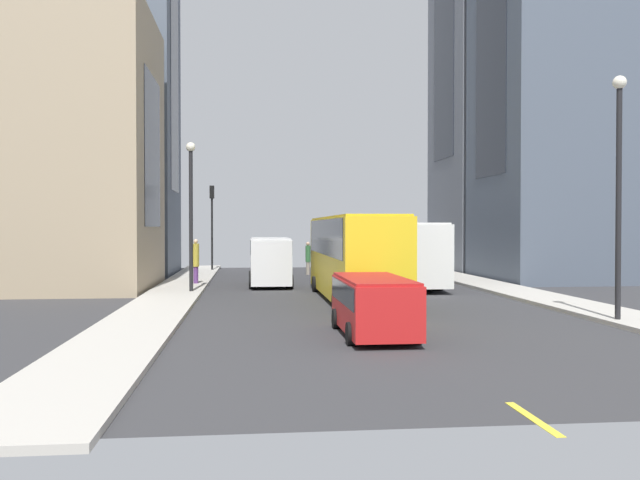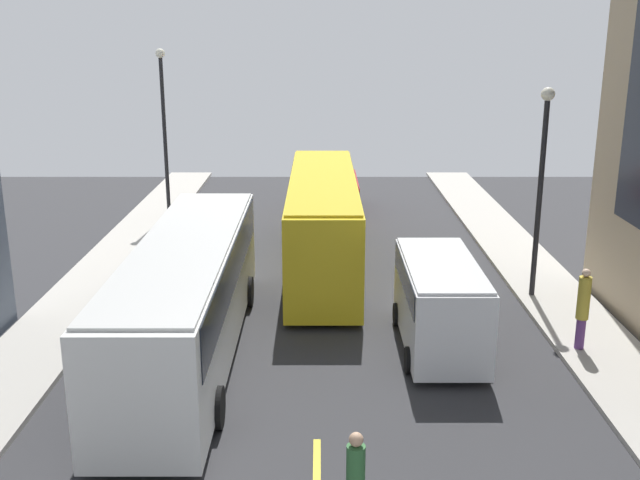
# 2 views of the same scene
# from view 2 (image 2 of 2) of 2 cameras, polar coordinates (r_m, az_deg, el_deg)

# --- Properties ---
(ground_plane) EXTENTS (42.65, 42.65, 0.00)m
(ground_plane) POSITION_cam_2_polar(r_m,az_deg,el_deg) (25.88, 0.05, -4.18)
(ground_plane) COLOR #333335
(sidewalk_west) EXTENTS (2.54, 44.00, 0.15)m
(sidewalk_west) POSITION_cam_2_polar(r_m,az_deg,el_deg) (27.10, -17.28, -3.82)
(sidewalk_west) COLOR #B2ADA3
(sidewalk_west) RESTS_ON ground
(sidewalk_east) EXTENTS (2.54, 44.00, 0.15)m
(sidewalk_east) POSITION_cam_2_polar(r_m,az_deg,el_deg) (27.06, 17.41, -3.86)
(sidewalk_east) COLOR #B2ADA3
(sidewalk_east) RESTS_ON ground
(lane_stripe_1) EXTENTS (0.16, 2.00, 0.01)m
(lane_stripe_1) POSITION_cam_2_polar(r_m,az_deg,el_deg) (16.41, -0.05, -16.82)
(lane_stripe_1) COLOR yellow
(lane_stripe_1) RESTS_ON ground
(lane_stripe_2) EXTENTS (0.16, 2.00, 0.01)m
(lane_stripe_2) POSITION_cam_2_polar(r_m,az_deg,el_deg) (25.88, 0.05, -4.17)
(lane_stripe_2) COLOR yellow
(lane_stripe_2) RESTS_ON ground
(lane_stripe_3) EXTENTS (0.16, 2.00, 0.01)m
(lane_stripe_3) POSITION_cam_2_polar(r_m,az_deg,el_deg) (35.92, 0.10, 1.58)
(lane_stripe_3) COLOR yellow
(lane_stripe_3) RESTS_ON ground
(lane_stripe_4) EXTENTS (0.16, 2.00, 0.01)m
(lane_stripe_4) POSITION_cam_2_polar(r_m,az_deg,el_deg) (46.17, 0.13, 4.79)
(lane_stripe_4) COLOR yellow
(lane_stripe_4) RESTS_ON ground
(city_bus_white) EXTENTS (2.81, 12.63, 3.35)m
(city_bus_white) POSITION_cam_2_polar(r_m,az_deg,el_deg) (20.78, -9.88, -3.65)
(city_bus_white) COLOR silver
(city_bus_white) RESTS_ON ground
(streetcar_yellow) EXTENTS (2.70, 12.60, 3.59)m
(streetcar_yellow) POSITION_cam_2_polar(r_m,az_deg,el_deg) (28.10, 0.42, 1.97)
(streetcar_yellow) COLOR yellow
(streetcar_yellow) RESTS_ON ground
(delivery_van_white) EXTENTS (2.25, 5.31, 2.58)m
(delivery_van_white) POSITION_cam_2_polar(r_m,az_deg,el_deg) (21.45, 9.37, -4.42)
(delivery_van_white) COLOR white
(delivery_van_white) RESTS_ON ground
(car_red_0) EXTENTS (2.00, 4.79, 1.69)m
(car_red_0) POSITION_cam_2_polar(r_m,az_deg,el_deg) (37.60, 1.68, 3.77)
(car_red_0) COLOR red
(car_red_0) RESTS_ON ground
(pedestrian_crossing_near) EXTENTS (0.35, 0.35, 2.36)m
(pedestrian_crossing_near) POSITION_cam_2_polar(r_m,az_deg,el_deg) (22.09, 19.69, -4.82)
(pedestrian_crossing_near) COLOR #593372
(pedestrian_crossing_near) RESTS_ON ground
(streetlamp_near) EXTENTS (0.44, 0.44, 7.86)m
(streetlamp_near) POSITION_cam_2_polar(r_m,az_deg,el_deg) (36.18, -11.67, 9.24)
(streetlamp_near) COLOR black
(streetlamp_near) RESTS_ON ground
(streetlamp_far) EXTENTS (0.44, 0.44, 6.96)m
(streetlamp_far) POSITION_cam_2_polar(r_m,az_deg,el_deg) (25.35, 16.83, 5.07)
(streetlamp_far) COLOR black
(streetlamp_far) RESTS_ON ground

